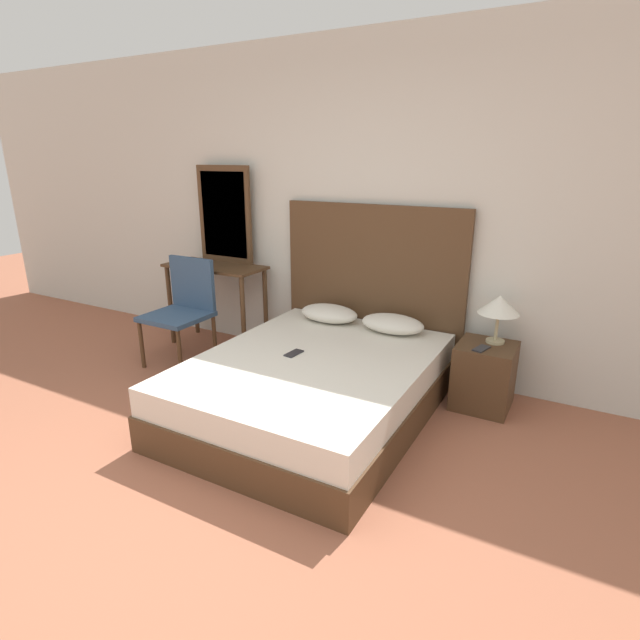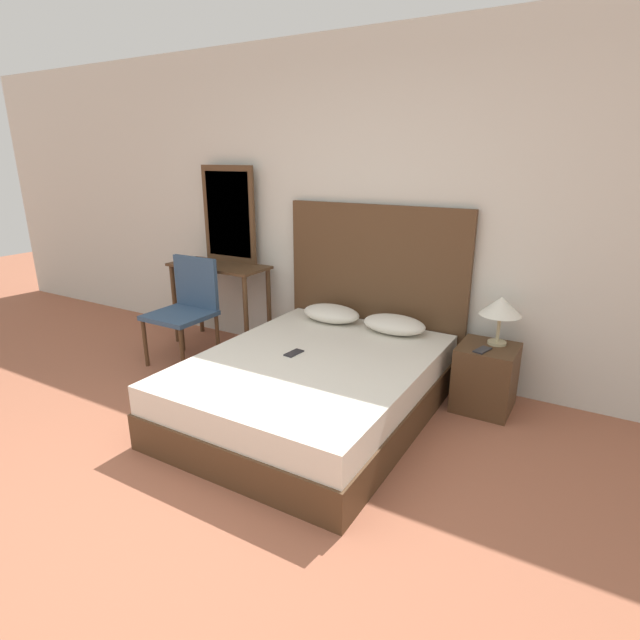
{
  "view_description": "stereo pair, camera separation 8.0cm",
  "coord_description": "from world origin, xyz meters",
  "views": [
    {
      "loc": [
        1.68,
        -1.28,
        1.77
      ],
      "look_at": [
        0.08,
        1.61,
        0.69
      ],
      "focal_mm": 28.0,
      "sensor_mm": 36.0,
      "label": 1
    },
    {
      "loc": [
        1.75,
        -1.24,
        1.77
      ],
      "look_at": [
        0.08,
        1.61,
        0.69
      ],
      "focal_mm": 28.0,
      "sensor_mm": 36.0,
      "label": 2
    }
  ],
  "objects": [
    {
      "name": "nightstand",
      "position": [
        1.11,
        2.23,
        0.24
      ],
      "size": [
        0.4,
        0.41,
        0.48
      ],
      "color": "#4C331E",
      "rests_on": "ground_plane"
    },
    {
      "name": "wall_back",
      "position": [
        0.0,
        2.59,
        1.35
      ],
      "size": [
        10.0,
        0.06,
        2.7
      ],
      "color": "silver",
      "rests_on": "ground_plane"
    },
    {
      "name": "vanity_desk",
      "position": [
        -1.42,
        2.27,
        0.64
      ],
      "size": [
        0.97,
        0.43,
        0.8
      ],
      "color": "#4C331E",
      "rests_on": "ground_plane"
    },
    {
      "name": "vanity_mirror",
      "position": [
        -1.42,
        2.46,
        1.25
      ],
      "size": [
        0.6,
        0.03,
        0.9
      ],
      "color": "#4C331E",
      "rests_on": "vanity_desk"
    },
    {
      "name": "phone_on_bed",
      "position": [
        -0.08,
        1.51,
        0.44
      ],
      "size": [
        0.08,
        0.16,
        0.01
      ],
      "color": "#232328",
      "rests_on": "bed"
    },
    {
      "name": "headboard",
      "position": [
        0.08,
        2.51,
        0.7
      ],
      "size": [
        1.59,
        0.05,
        1.41
      ],
      "color": "#4C331E",
      "rests_on": "ground_plane"
    },
    {
      "name": "ground_plane",
      "position": [
        0.0,
        0.0,
        0.0
      ],
      "size": [
        16.0,
        16.0,
        0.0
      ],
      "primitive_type": "plane",
      "color": "#9E5B42"
    },
    {
      "name": "pillow_right",
      "position": [
        0.37,
        2.28,
        0.51
      ],
      "size": [
        0.51,
        0.31,
        0.14
      ],
      "color": "silver",
      "rests_on": "bed"
    },
    {
      "name": "table_lamp",
      "position": [
        1.15,
        2.31,
        0.76
      ],
      "size": [
        0.29,
        0.29,
        0.35
      ],
      "color": "tan",
      "rests_on": "nightstand"
    },
    {
      "name": "bed",
      "position": [
        0.08,
        1.51,
        0.22
      ],
      "size": [
        1.51,
        1.96,
        0.44
      ],
      "color": "#4C331E",
      "rests_on": "ground_plane"
    },
    {
      "name": "chair",
      "position": [
        -1.42,
        1.82,
        0.53
      ],
      "size": [
        0.51,
        0.5,
        0.93
      ],
      "color": "#334C6B",
      "rests_on": "ground_plane"
    },
    {
      "name": "phone_on_nightstand",
      "position": [
        1.09,
        2.13,
        0.49
      ],
      "size": [
        0.11,
        0.16,
        0.01
      ],
      "color": "#232328",
      "rests_on": "nightstand"
    },
    {
      "name": "pillow_left",
      "position": [
        -0.2,
        2.28,
        0.51
      ],
      "size": [
        0.51,
        0.31,
        0.14
      ],
      "color": "silver",
      "rests_on": "bed"
    }
  ]
}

